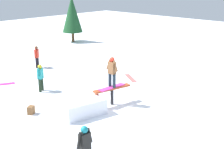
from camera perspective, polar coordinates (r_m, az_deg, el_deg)
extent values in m
plane|color=white|center=(14.06, 0.00, -5.47)|extent=(60.00, 60.00, 0.00)
cylinder|color=black|center=(13.92, 0.00, -4.10)|extent=(0.14, 0.14, 0.72)
cube|color=#A53F1E|center=(13.78, 0.00, -2.54)|extent=(1.85, 0.66, 0.08)
cube|color=white|center=(13.16, -5.90, -5.66)|extent=(2.08, 1.85, 0.65)
cube|color=#C72F91|center=(13.76, 0.00, -2.33)|extent=(1.41, 0.36, 0.03)
cylinder|color=#1E2C37|center=(13.57, 0.38, -1.19)|extent=(0.14, 0.14, 0.61)
cylinder|color=#1E2C37|center=(13.75, -0.38, -0.94)|extent=(0.14, 0.14, 0.61)
cube|color=brown|center=(13.49, 0.00, 1.24)|extent=(0.23, 0.35, 0.53)
cylinder|color=brown|center=(13.31, 0.63, 1.55)|extent=(0.10, 0.28, 0.49)
cylinder|color=brown|center=(13.61, -0.61, 1.91)|extent=(0.10, 0.28, 0.49)
sphere|color=red|center=(13.39, 0.00, 2.79)|extent=(0.22, 0.22, 0.22)
cylinder|color=black|center=(15.84, -13.05, -2.00)|extent=(0.13, 0.13, 0.66)
cylinder|color=black|center=(16.04, -12.64, -1.73)|extent=(0.13, 0.13, 0.66)
cube|color=teal|center=(15.76, -12.99, 0.15)|extent=(0.37, 0.32, 0.52)
cylinder|color=teal|center=(15.56, -13.35, 0.36)|extent=(0.20, 0.16, 0.46)
cylinder|color=teal|center=(15.89, -12.69, 0.75)|extent=(0.20, 0.16, 0.46)
sphere|color=yellow|center=(15.66, -13.07, 1.41)|extent=(0.20, 0.20, 0.20)
cube|color=black|center=(9.08, -5.02, -12.15)|extent=(0.34, 0.22, 0.55)
cylinder|color=black|center=(9.15, -4.10, -11.00)|extent=(0.20, 0.09, 0.49)
cylinder|color=black|center=(8.90, -6.03, -11.93)|extent=(0.20, 0.09, 0.49)
sphere|color=teal|center=(8.90, -5.09, -10.00)|extent=(0.21, 0.21, 0.21)
cylinder|color=black|center=(20.34, -13.40, 2.23)|extent=(0.14, 0.14, 0.65)
cylinder|color=black|center=(20.10, -13.60, 2.04)|extent=(0.14, 0.14, 0.65)
cube|color=red|center=(20.08, -13.62, 3.75)|extent=(0.38, 0.36, 0.53)
cylinder|color=red|center=(20.24, -13.48, 4.22)|extent=(0.22, 0.21, 0.48)
cylinder|color=red|center=(19.86, -13.80, 3.95)|extent=(0.22, 0.21, 0.48)
sphere|color=brown|center=(20.00, -13.69, 4.78)|extent=(0.21, 0.21, 0.21)
cube|color=#CD2994|center=(17.60, -19.38, -1.70)|extent=(1.25, 0.78, 0.02)
cube|color=#EE635E|center=(17.69, 3.37, -0.62)|extent=(1.01, 1.38, 0.02)
cube|color=brown|center=(13.47, -14.58, -6.33)|extent=(0.37, 0.34, 0.34)
cylinder|color=#4C331E|center=(28.07, -7.15, 6.86)|extent=(0.24, 0.24, 0.88)
cone|color=#194723|center=(27.78, -7.31, 10.91)|extent=(1.76, 1.76, 3.11)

